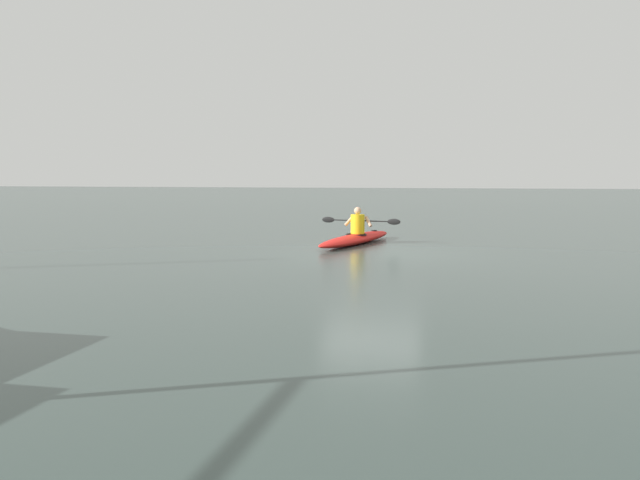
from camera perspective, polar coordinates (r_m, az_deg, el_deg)
name	(u,v)px	position (r m, az deg, el deg)	size (l,w,h in m)	color
ground_plane	(371,253)	(17.48, 4.27, -1.10)	(160.00, 160.00, 0.00)	#384742
kayak	(356,239)	(19.76, 2.99, 0.10)	(1.76, 4.79, 0.29)	red
kayaker	(358,223)	(19.85, 3.15, 1.45)	(2.40, 0.70, 0.77)	yellow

